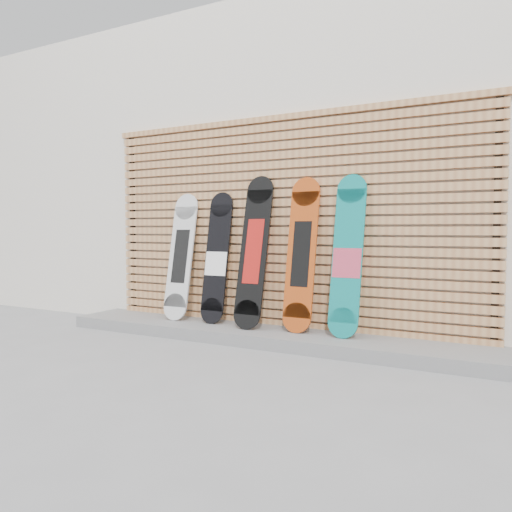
% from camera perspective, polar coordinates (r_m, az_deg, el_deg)
% --- Properties ---
extents(ground, '(80.00, 80.00, 0.00)m').
position_cam_1_polar(ground, '(4.39, -0.88, -11.71)').
color(ground, gray).
rests_on(ground, ground).
extents(building, '(12.00, 5.00, 3.60)m').
position_cam_1_polar(building, '(7.42, 15.98, 8.18)').
color(building, silver).
rests_on(building, ground).
extents(concrete_step, '(4.60, 0.70, 0.12)m').
position_cam_1_polar(concrete_step, '(5.03, 1.39, -9.11)').
color(concrete_step, slate).
rests_on(concrete_step, ground).
extents(slat_wall, '(4.26, 0.08, 2.29)m').
position_cam_1_polar(slat_wall, '(5.18, 2.86, 4.02)').
color(slat_wall, '#B97E4D').
rests_on(slat_wall, ground).
extents(snowboard_0, '(0.30, 0.31, 1.41)m').
position_cam_1_polar(snowboard_0, '(5.63, -8.58, -0.03)').
color(snowboard_0, silver).
rests_on(snowboard_0, concrete_step).
extents(snowboard_1, '(0.28, 0.28, 1.41)m').
position_cam_1_polar(snowboard_1, '(5.37, -4.50, -0.25)').
color(snowboard_1, black).
rests_on(snowboard_1, concrete_step).
extents(snowboard_2, '(0.30, 0.38, 1.56)m').
position_cam_1_polar(snowboard_2, '(5.09, -0.25, 0.55)').
color(snowboard_2, black).
rests_on(snowboard_2, concrete_step).
extents(snowboard_3, '(0.30, 0.29, 1.52)m').
position_cam_1_polar(snowboard_3, '(4.91, 5.21, 0.24)').
color(snowboard_3, '#AE4112').
rests_on(snowboard_3, concrete_step).
extents(snowboard_4, '(0.29, 0.32, 1.53)m').
position_cam_1_polar(snowboard_4, '(4.73, 10.41, -0.01)').
color(snowboard_4, '#0C7B78').
rests_on(snowboard_4, concrete_step).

